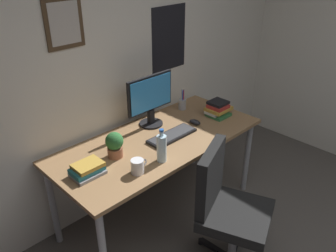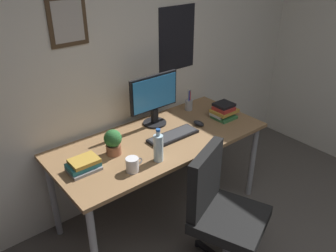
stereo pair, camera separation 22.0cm
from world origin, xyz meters
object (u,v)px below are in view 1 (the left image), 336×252
at_px(computer_mouse, 195,122).
at_px(coffee_mug_near, 138,166).
at_px(water_bottle, 162,148).
at_px(potted_plant, 115,144).
at_px(keyboard, 172,136).
at_px(pen_cup, 182,104).
at_px(office_chair, 226,205).
at_px(book_stack_left, 87,169).
at_px(book_stack_right, 218,109).
at_px(monitor, 150,98).

relative_size(computer_mouse, coffee_mug_near, 0.87).
height_order(water_bottle, potted_plant, water_bottle).
bearing_deg(computer_mouse, keyboard, -176.22).
height_order(water_bottle, pen_cup, water_bottle).
relative_size(office_chair, pen_cup, 4.75).
bearing_deg(pen_cup, computer_mouse, -116.67).
bearing_deg(pen_cup, potted_plant, -166.88).
distance_m(computer_mouse, potted_plant, 0.80).
bearing_deg(computer_mouse, pen_cup, 63.33).
xyz_separation_m(coffee_mug_near, book_stack_left, (-0.25, 0.22, -0.01)).
height_order(pen_cup, book_stack_right, pen_cup).
bearing_deg(computer_mouse, coffee_mug_near, -166.02).
height_order(monitor, pen_cup, monitor).
bearing_deg(book_stack_right, computer_mouse, 173.84).
xyz_separation_m(potted_plant, book_stack_left, (-0.27, -0.05, -0.07)).
bearing_deg(potted_plant, book_stack_right, -5.12).
bearing_deg(computer_mouse, book_stack_right, -6.16).
xyz_separation_m(monitor, pen_cup, (0.41, 0.02, -0.19)).
bearing_deg(water_bottle, book_stack_right, 11.69).
xyz_separation_m(office_chair, water_bottle, (-0.17, 0.46, 0.34)).
bearing_deg(potted_plant, water_bottle, -53.73).
xyz_separation_m(computer_mouse, book_stack_right, (0.27, -0.03, 0.04)).
bearing_deg(office_chair, coffee_mug_near, 129.97).
height_order(potted_plant, book_stack_right, potted_plant).
bearing_deg(coffee_mug_near, keyboard, 19.64).
distance_m(keyboard, coffee_mug_near, 0.54).
bearing_deg(potted_plant, monitor, 20.52).
bearing_deg(book_stack_left, keyboard, -2.85).
relative_size(book_stack_left, book_stack_right, 0.99).
xyz_separation_m(office_chair, book_stack_right, (0.69, 0.64, 0.29)).
relative_size(keyboard, coffee_mug_near, 3.39).
xyz_separation_m(monitor, book_stack_left, (-0.79, -0.24, -0.20)).
xyz_separation_m(coffee_mug_near, pen_cup, (0.95, 0.49, 0.00)).
xyz_separation_m(water_bottle, coffee_mug_near, (-0.22, 0.01, -0.06)).
bearing_deg(pen_cup, book_stack_left, -167.49).
xyz_separation_m(monitor, keyboard, (-0.03, -0.28, -0.23)).
bearing_deg(coffee_mug_near, book_stack_left, 138.88).
relative_size(water_bottle, book_stack_right, 1.18).
distance_m(monitor, book_stack_left, 0.85).
distance_m(pen_cup, book_stack_left, 1.23).
xyz_separation_m(office_chair, computer_mouse, (0.42, 0.67, 0.25)).
bearing_deg(water_bottle, office_chair, -69.18).
relative_size(coffee_mug_near, book_stack_left, 0.60).
relative_size(keyboard, computer_mouse, 3.91).
relative_size(office_chair, monitor, 2.07).
bearing_deg(water_bottle, potted_plant, 126.27).
bearing_deg(book_stack_left, office_chair, -46.87).
bearing_deg(potted_plant, keyboard, -9.86).
relative_size(monitor, computer_mouse, 4.18).
distance_m(potted_plant, pen_cup, 0.96).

